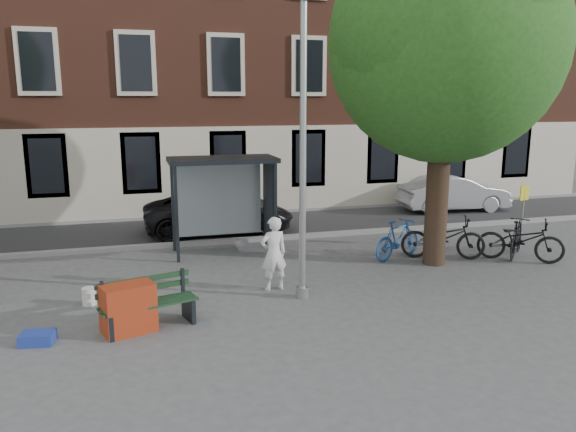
% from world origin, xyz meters
% --- Properties ---
extents(ground, '(90.00, 90.00, 0.00)m').
position_xyz_m(ground, '(0.00, 0.00, 0.00)').
color(ground, '#4C4C4F').
rests_on(ground, ground).
extents(road, '(40.00, 4.00, 0.01)m').
position_xyz_m(road, '(0.00, 7.00, 0.01)').
color(road, '#28282B').
rests_on(road, ground).
extents(curb_near, '(40.00, 0.25, 0.12)m').
position_xyz_m(curb_near, '(0.00, 5.00, 0.06)').
color(curb_near, gray).
rests_on(curb_near, ground).
extents(curb_far, '(40.00, 0.25, 0.12)m').
position_xyz_m(curb_far, '(0.00, 9.00, 0.06)').
color(curb_far, gray).
rests_on(curb_far, ground).
extents(building_row, '(30.00, 8.00, 14.00)m').
position_xyz_m(building_row, '(0.00, 13.00, 7.00)').
color(building_row, brown).
rests_on(building_row, ground).
extents(lamppost, '(0.28, 0.35, 6.11)m').
position_xyz_m(lamppost, '(0.00, 0.00, 2.78)').
color(lamppost, '#9EA0A3').
rests_on(lamppost, ground).
extents(tree_right, '(5.76, 5.60, 8.20)m').
position_xyz_m(tree_right, '(4.01, 1.38, 5.62)').
color(tree_right, black).
rests_on(tree_right, ground).
extents(bus_shelter, '(2.85, 1.45, 2.62)m').
position_xyz_m(bus_shelter, '(-0.61, 4.11, 1.92)').
color(bus_shelter, '#1E2328').
rests_on(bus_shelter, ground).
extents(painter, '(0.65, 0.48, 1.65)m').
position_xyz_m(painter, '(-0.45, 0.67, 0.83)').
color(painter, white).
rests_on(painter, ground).
extents(bench, '(1.85, 1.01, 0.91)m').
position_xyz_m(bench, '(-3.20, -0.73, 0.42)').
color(bench, '#1E2328').
rests_on(bench, ground).
extents(bike_a, '(2.30, 1.54, 1.14)m').
position_xyz_m(bike_a, '(4.46, 1.86, 0.57)').
color(bike_a, black).
rests_on(bike_a, ground).
extents(bike_b, '(1.80, 1.19, 1.05)m').
position_xyz_m(bike_b, '(3.32, 2.18, 0.53)').
color(bike_b, navy).
rests_on(bike_b, ground).
extents(bike_c, '(2.16, 1.87, 1.12)m').
position_xyz_m(bike_c, '(6.27, 1.11, 0.56)').
color(bike_c, black).
rests_on(bike_c, ground).
extents(bike_d, '(1.56, 1.53, 1.02)m').
position_xyz_m(bike_d, '(6.48, 1.51, 0.51)').
color(bike_d, black).
rests_on(bike_d, ground).
extents(car_dark, '(4.70, 2.23, 1.30)m').
position_xyz_m(car_dark, '(-0.74, 6.44, 0.65)').
color(car_dark, black).
rests_on(car_dark, ground).
extents(car_silver, '(4.17, 1.72, 1.34)m').
position_xyz_m(car_silver, '(8.31, 7.52, 0.67)').
color(car_silver, '#A4A6AB').
rests_on(car_silver, ground).
extents(red_stand, '(1.04, 0.85, 0.90)m').
position_xyz_m(red_stand, '(-3.55, -0.85, 0.45)').
color(red_stand, maroon).
rests_on(red_stand, ground).
extents(blue_crate, '(0.60, 0.48, 0.20)m').
position_xyz_m(blue_crate, '(-5.08, -0.95, 0.10)').
color(blue_crate, '#213697').
rests_on(blue_crate, ground).
extents(bucket_a, '(0.37, 0.37, 0.36)m').
position_xyz_m(bucket_a, '(-3.70, -0.68, 0.18)').
color(bucket_a, silver).
rests_on(bucket_a, ground).
extents(bucket_b, '(0.29, 0.29, 0.36)m').
position_xyz_m(bucket_b, '(-4.33, 0.79, 0.18)').
color(bucket_b, silver).
rests_on(bucket_b, ground).
extents(notice_sign, '(0.31, 0.09, 1.83)m').
position_xyz_m(notice_sign, '(7.00, 2.01, 1.31)').
color(notice_sign, '#9EA0A3').
rests_on(notice_sign, ground).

